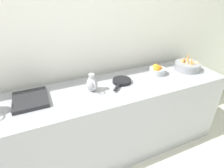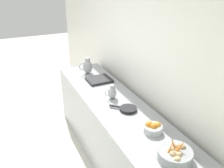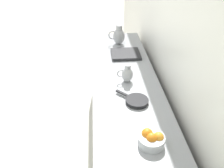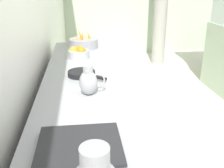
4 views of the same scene
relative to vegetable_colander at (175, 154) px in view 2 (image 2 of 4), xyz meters
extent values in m
cube|color=white|center=(-0.42, -0.63, 0.57)|extent=(0.10, 7.92, 3.00)
cube|color=#9EA0A5|center=(0.02, -1.13, -0.49)|extent=(0.66, 2.80, 0.88)
cylinder|color=gray|center=(0.00, 0.00, -0.01)|extent=(0.30, 0.30, 0.09)
torus|color=gray|center=(0.00, 0.00, -0.05)|extent=(0.18, 0.18, 0.01)
cone|color=orange|center=(-0.03, 0.02, 0.08)|extent=(0.09, 0.08, 0.14)
cone|color=orange|center=(-0.01, -0.06, 0.08)|extent=(0.07, 0.06, 0.12)
cone|color=orange|center=(0.05, -0.01, 0.08)|extent=(0.06, 0.03, 0.12)
ellipsoid|color=tan|center=(0.01, -0.03, 0.04)|extent=(0.05, 0.04, 0.04)
ellipsoid|color=#9E7F56|center=(-0.05, -0.03, 0.04)|extent=(0.06, 0.05, 0.05)
ellipsoid|color=tan|center=(0.05, 0.03, 0.04)|extent=(0.06, 0.05, 0.05)
ellipsoid|color=#9E7F56|center=(-0.08, -0.01, 0.04)|extent=(0.07, 0.06, 0.05)
ellipsoid|color=tan|center=(0.05, 0.09, 0.04)|extent=(0.06, 0.05, 0.04)
ellipsoid|color=tan|center=(0.01, 0.05, 0.04)|extent=(0.06, 0.05, 0.05)
cylinder|color=#ADAFB5|center=(-0.05, -0.41, -0.02)|extent=(0.19, 0.19, 0.07)
sphere|color=orange|center=(-0.05, -0.40, 0.02)|extent=(0.08, 0.08, 0.08)
sphere|color=orange|center=(-0.03, -0.44, 0.02)|extent=(0.08, 0.08, 0.08)
sphere|color=orange|center=(-0.10, -0.40, 0.02)|extent=(0.07, 0.07, 0.07)
ellipsoid|color=#939399|center=(0.00, -2.15, 0.05)|extent=(0.15, 0.15, 0.21)
cylinder|color=#939399|center=(0.00, -2.15, 0.17)|extent=(0.08, 0.08, 0.06)
torus|color=#939399|center=(0.08, -2.15, 0.07)|extent=(0.11, 0.01, 0.11)
ellipsoid|color=#A3A3A8|center=(0.01, -1.23, 0.03)|extent=(0.11, 0.11, 0.15)
cylinder|color=#A3A3A8|center=(0.01, -1.23, 0.11)|extent=(0.06, 0.06, 0.04)
torus|color=#A3A3A8|center=(0.07, -1.23, 0.04)|extent=(0.08, 0.01, 0.08)
cube|color=#232326|center=(-0.05, -1.81, -0.03)|extent=(0.34, 0.30, 0.04)
cylinder|color=black|center=(-0.03, -0.89, -0.03)|extent=(0.20, 0.20, 0.03)
cube|color=black|center=(0.09, -1.00, -0.03)|extent=(0.11, 0.11, 0.02)
camera|label=1|loc=(1.53, -1.70, 0.90)|focal=29.63mm
camera|label=2|loc=(1.19, 1.27, 1.42)|focal=39.73mm
camera|label=3|loc=(0.31, 0.71, 1.21)|focal=37.62mm
camera|label=4|loc=(-0.02, -2.70, 0.59)|focal=41.82mm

